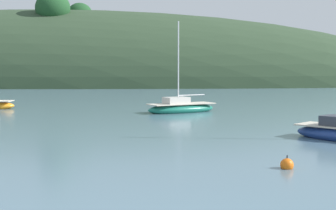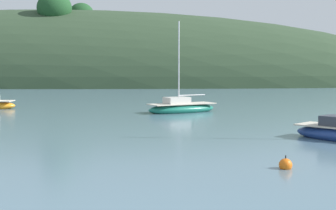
% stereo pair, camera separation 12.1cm
% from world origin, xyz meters
% --- Properties ---
extents(far_shoreline_hill, '(150.00, 36.00, 31.87)m').
position_xyz_m(far_shoreline_hill, '(-25.22, 84.39, 0.11)').
color(far_shoreline_hill, '#2D422B').
rests_on(far_shoreline_hill, ground).
extents(sailboat_black_sloop, '(5.70, 4.36, 6.91)m').
position_xyz_m(sailboat_black_sloop, '(0.89, 28.30, 0.34)').
color(sailboat_black_sloop, '#196B56').
rests_on(sailboat_black_sloop, ground).
extents(mooring_buoy_channel, '(0.44, 0.44, 0.54)m').
position_xyz_m(mooring_buoy_channel, '(4.01, 8.63, 0.12)').
color(mooring_buoy_channel, orange).
rests_on(mooring_buoy_channel, ground).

